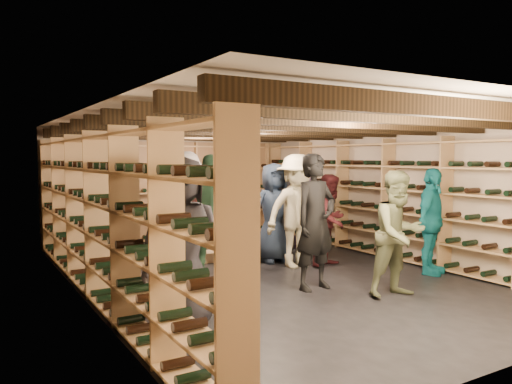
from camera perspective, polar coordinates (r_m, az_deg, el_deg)
The scene contains 23 objects.
ground at distance 7.87m, azimuth 1.26°, elevation -9.33°, with size 8.00×8.00×0.00m, color black.
walls at distance 7.68m, azimuth 1.28°, elevation -0.59°, with size 5.52×8.02×2.40m.
ceiling at distance 7.68m, azimuth 1.29°, elevation 8.37°, with size 5.50×8.00×0.01m, color beige.
ceiling_joists at distance 7.67m, azimuth 1.29°, elevation 7.33°, with size 5.40×7.12×0.18m.
wine_rack_left at distance 6.70m, azimuth -17.71°, elevation -2.53°, with size 0.32×7.50×2.15m.
wine_rack_right at distance 9.31m, azimuth 14.81°, elevation -0.69°, with size 0.32×7.50×2.15m.
wine_rack_back at distance 11.12m, azimuth -9.26°, elevation 0.13°, with size 4.70×0.30×2.15m.
crate_stack_left at distance 9.43m, azimuth -2.86°, elevation -5.00°, with size 0.57×0.46×0.68m.
crate_stack_right at distance 9.03m, azimuth -1.80°, elevation -5.41°, with size 0.59×0.50×0.68m.
crate_loose at distance 8.85m, azimuth -4.63°, elevation -7.29°, with size 0.50×0.33×0.17m, color tan.
person_0 at distance 5.26m, azimuth -8.37°, elevation -5.89°, with size 0.89×0.58×1.83m, color black.
person_1 at distance 6.88m, azimuth 6.82°, elevation -3.39°, with size 0.68×0.45×1.87m, color black.
person_2 at distance 6.74m, azimuth 16.02°, elevation -4.63°, with size 0.80×0.62×1.64m, color #585E3D.
person_3 at distance 8.22m, azimuth 4.75°, elevation -2.18°, with size 1.20×0.69×1.86m, color beige.
person_4 at distance 8.18m, azimuth 19.39°, elevation -3.17°, with size 0.97×0.40×1.65m, color #147A85.
person_5 at distance 8.09m, azimuth -5.03°, elevation -2.81°, with size 1.59×0.51×1.72m, color brown.
person_6 at distance 8.64m, azimuth 2.10°, elevation -2.37°, with size 0.84×0.55×1.71m, color #202D44.
person_7 at distance 8.21m, azimuth -1.26°, elevation -2.67°, with size 0.63×0.41×1.72m, color gray.
person_8 at distance 8.40m, azimuth 8.53°, elevation -3.21°, with size 0.75×0.58×1.53m, color #401417.
person_9 at distance 8.41m, azimuth -8.05°, elevation -1.90°, with size 1.23×0.71×1.91m, color #A59E98.
person_10 at distance 7.24m, azimuth -5.34°, elevation -3.03°, with size 1.09×0.45×1.86m, color #2A5136.
person_11 at distance 9.73m, azimuth 5.68°, elevation -1.32°, with size 1.70×0.54×1.83m, color #714E7F.
person_12 at distance 9.42m, azimuth 2.98°, elevation -1.99°, with size 0.81×0.53×1.66m, color #343338.
Camera 1 is at (-4.07, -6.49, 1.81)m, focal length 35.00 mm.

